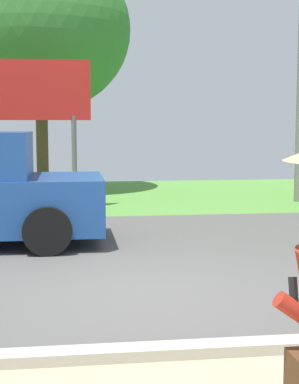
{
  "coord_description": "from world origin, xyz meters",
  "views": [
    {
      "loc": [
        -0.85,
        -6.97,
        2.02
      ],
      "look_at": [
        0.22,
        1.0,
        1.1
      ],
      "focal_mm": 56.18,
      "sensor_mm": 36.0,
      "label": 1
    }
  ],
  "objects": [
    {
      "name": "ground_plane",
      "position": [
        0.0,
        2.95,
        -0.05
      ],
      "size": [
        40.0,
        22.0,
        0.2
      ],
      "color": "#565451"
    },
    {
      "name": "roadside_billboard",
      "position": [
        -1.62,
        7.41,
        2.55
      ],
      "size": [
        2.6,
        0.12,
        3.5
      ],
      "color": "slate",
      "rests_on": "ground_plane"
    },
    {
      "name": "tree_left_far",
      "position": [
        -1.64,
        11.49,
        4.78
      ],
      "size": [
        5.37,
        5.37,
        7.23
      ],
      "color": "brown",
      "rests_on": "ground_plane"
    }
  ]
}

